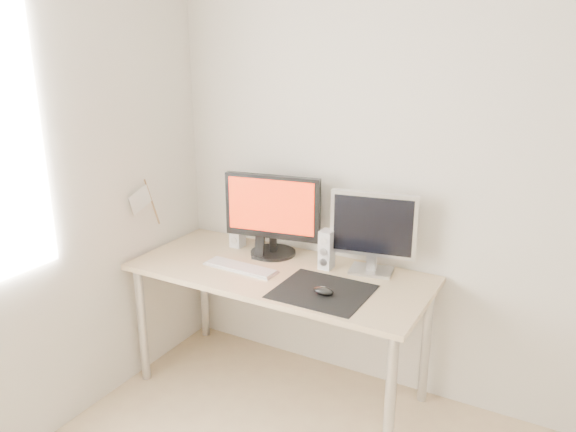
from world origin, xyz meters
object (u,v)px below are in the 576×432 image
at_px(second_monitor, 373,229).
at_px(keyboard, 240,267).
at_px(desk, 279,284).
at_px(speaker_left, 237,229).
at_px(main_monitor, 272,212).
at_px(speaker_right, 327,250).
at_px(mouse, 323,291).
at_px(phone_dock, 260,252).

relative_size(second_monitor, keyboard, 1.06).
height_order(desk, keyboard, keyboard).
bearing_deg(speaker_left, keyboard, -53.71).
distance_m(main_monitor, speaker_left, 0.29).
relative_size(main_monitor, speaker_right, 2.56).
relative_size(mouse, main_monitor, 0.19).
bearing_deg(speaker_right, speaker_left, 175.77).
bearing_deg(second_monitor, speaker_right, -163.18).
bearing_deg(speaker_left, main_monitor, -2.88).
bearing_deg(keyboard, speaker_left, 126.29).
relative_size(speaker_right, keyboard, 0.51).
distance_m(desk, second_monitor, 0.58).
relative_size(second_monitor, phone_dock, 3.45).
bearing_deg(mouse, speaker_right, 112.94).
bearing_deg(mouse, second_monitor, 75.02).
relative_size(speaker_left, keyboard, 0.51).
distance_m(mouse, second_monitor, 0.45).
relative_size(main_monitor, keyboard, 1.30).
relative_size(mouse, speaker_left, 0.49).
bearing_deg(speaker_right, second_monitor, 16.82).
distance_m(desk, speaker_right, 0.32).
xyz_separation_m(main_monitor, keyboard, (-0.05, -0.26, -0.25)).
distance_m(mouse, desk, 0.38).
height_order(main_monitor, keyboard, main_monitor).
xyz_separation_m(second_monitor, phone_dock, (-0.62, -0.13, -0.20)).
relative_size(main_monitor, second_monitor, 1.22).
relative_size(mouse, speaker_right, 0.49).
distance_m(speaker_right, phone_dock, 0.40).
xyz_separation_m(mouse, keyboard, (-0.53, 0.08, -0.01)).
bearing_deg(main_monitor, speaker_right, -5.18).
xyz_separation_m(mouse, desk, (-0.33, 0.15, -0.10)).
height_order(main_monitor, speaker_left, main_monitor).
height_order(mouse, phone_dock, phone_dock).
bearing_deg(speaker_right, desk, -143.34).
xyz_separation_m(second_monitor, keyboard, (-0.63, -0.30, -0.23)).
height_order(desk, speaker_right, speaker_right).
distance_m(main_monitor, keyboard, 0.36).
bearing_deg(speaker_left, mouse, -25.61).
height_order(second_monitor, speaker_left, second_monitor).
bearing_deg(speaker_right, mouse, -67.06).
relative_size(keyboard, phone_dock, 3.24).
bearing_deg(desk, mouse, -24.66).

